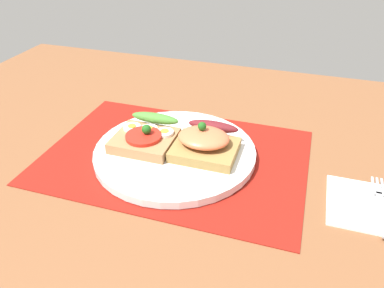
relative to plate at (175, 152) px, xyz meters
The scene contains 7 objects.
ground_plane 2.55cm from the plate, ahead, with size 120.00×90.00×3.20cm, color brown.
placemat 0.80cm from the plate, ahead, with size 43.38×30.36×0.30cm, color maroon.
plate is the anchor object (origin of this frame).
sandwich_egg_tomato 5.58cm from the plate, behind, with size 9.98×10.39×3.99cm.
sandwich_salmon 5.69cm from the plate, ahead, with size 10.29×10.05×5.32cm.
napkin 31.16cm from the plate, ahead, with size 12.68×11.15×0.60cm, color white.
fork 31.86cm from the plate, ahead, with size 1.62×12.82×0.32cm.
Camera 1 is at (18.72, -49.03, 36.02)cm, focal length 35.13 mm.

